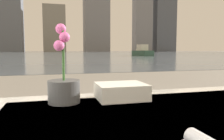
% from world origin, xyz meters
% --- Properties ---
extents(potted_orchid, '(0.15, 0.15, 0.38)m').
position_xyz_m(potted_orchid, '(-0.45, 0.89, 0.61)').
color(potted_orchid, '#4C4C4C').
rests_on(potted_orchid, bathtub).
extents(towel_stack, '(0.25, 0.21, 0.08)m').
position_xyz_m(towel_stack, '(-0.15, 0.90, 0.56)').
color(towel_stack, silver).
rests_on(towel_stack, bathtub).
extents(harbor_water, '(180.00, 110.00, 0.01)m').
position_xyz_m(harbor_water, '(0.00, 62.00, 0.01)').
color(harbor_water, slate).
rests_on(harbor_water, ground_plane).
extents(harbor_boat_1, '(1.57, 4.15, 1.54)m').
position_xyz_m(harbor_boat_1, '(11.15, 27.23, 0.55)').
color(harbor_boat_1, '#335647').
rests_on(harbor_boat_1, harbor_water).
extents(harbor_boat_3, '(2.77, 3.80, 1.36)m').
position_xyz_m(harbor_boat_3, '(31.45, 80.13, 0.49)').
color(harbor_boat_3, navy).
rests_on(harbor_boat_3, harbor_water).
extents(skyline_tower_2, '(10.99, 11.30, 23.37)m').
position_xyz_m(skyline_tower_2, '(0.48, 118.00, 11.68)').
color(skyline_tower_2, gray).
rests_on(skyline_tower_2, ground_plane).
extents(skyline_tower_3, '(13.33, 9.25, 34.62)m').
position_xyz_m(skyline_tower_3, '(22.60, 118.00, 17.31)').
color(skyline_tower_3, slate).
rests_on(skyline_tower_3, ground_plane).
extents(skyline_tower_4, '(9.94, 6.79, 58.52)m').
position_xyz_m(skyline_tower_4, '(49.44, 118.00, 29.26)').
color(skyline_tower_4, slate).
rests_on(skyline_tower_4, ground_plane).
extents(skyline_tower_5, '(12.48, 6.85, 56.84)m').
position_xyz_m(skyline_tower_5, '(63.49, 118.00, 28.42)').
color(skyline_tower_5, '#4C515B').
rests_on(skyline_tower_5, ground_plane).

